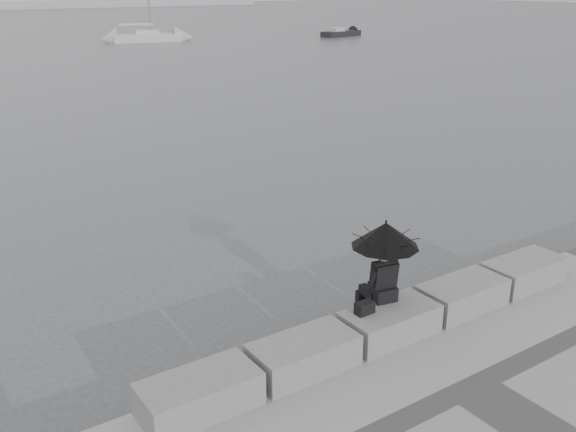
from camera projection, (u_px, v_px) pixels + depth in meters
ground at (369, 351)px, 10.92m from camera, size 360.00×360.00×0.00m
stone_block_far_left at (199, 394)px, 8.52m from camera, size 1.60×0.80×0.50m
stone_block_left at (303, 355)px, 9.42m from camera, size 1.60×0.80×0.50m
stone_block_centre at (390, 323)px, 10.31m from camera, size 1.60×0.80×0.50m
stone_block_right at (462, 296)px, 11.21m from camera, size 1.60×0.80×0.50m
stone_block_far_right at (523, 272)px, 12.10m from camera, size 1.60×0.80×0.50m
seated_person at (385, 244)px, 10.19m from camera, size 1.10×1.10×1.39m
bag at (365, 308)px, 10.05m from camera, size 0.30×0.17×0.19m
sailboat_right at (147, 36)px, 66.75m from camera, size 7.26×4.11×12.90m
small_motorboat at (341, 33)px, 73.53m from camera, size 5.73×2.78×1.10m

